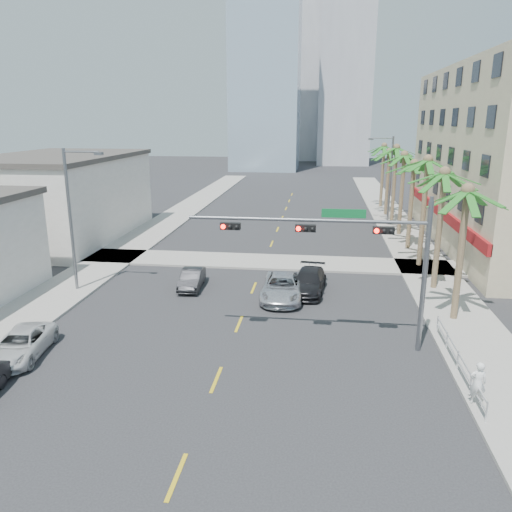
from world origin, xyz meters
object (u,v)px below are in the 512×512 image
Objects in this scene: pedestrian at (478,383)px; traffic_signal_mast at (355,246)px; car_parked_far at (21,345)px; car_lane_center at (282,287)px; car_lane_left at (192,279)px; car_lane_right at (309,282)px.

traffic_signal_mast is at bearing -44.63° from pedestrian.
car_lane_center is at bearing 31.55° from car_parked_far.
car_lane_left is at bearing 142.30° from traffic_signal_mast.
traffic_signal_mast is at bearing -59.17° from car_lane_center.
traffic_signal_mast reaches higher than car_lane_left.
pedestrian is at bearing -12.60° from car_parked_far.
traffic_signal_mast is 8.54m from car_lane_center.
car_lane_right is 2.82× the size of pedestrian.
car_lane_center is (11.40, 9.35, 0.11)m from car_parked_far.
car_parked_far is at bearing -134.98° from car_lane_right.
traffic_signal_mast reaches higher than pedestrian.
car_lane_right is at bearing -60.03° from pedestrian.
car_parked_far is at bearing -3.35° from pedestrian.
traffic_signal_mast is 6.44× the size of pedestrian.
traffic_signal_mast is at bearing -41.70° from car_lane_left.
car_parked_far is at bearing -168.68° from traffic_signal_mast.
car_lane_center is 1.09× the size of car_lane_right.
car_lane_center reaches higher than car_parked_far.
car_lane_left is (5.38, 10.62, -0.01)m from car_parked_far.
pedestrian reaches higher than car_lane_right.
car_lane_left is 6.15m from car_lane_center.
pedestrian reaches higher than car_lane_center.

